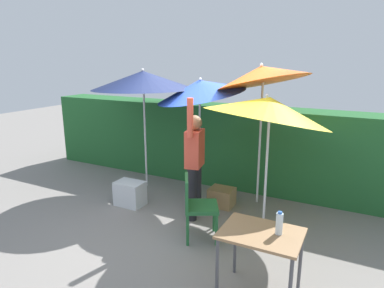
{
  "coord_description": "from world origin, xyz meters",
  "views": [
    {
      "loc": [
        2.36,
        -4.28,
        2.42
      ],
      "look_at": [
        0.0,
        0.3,
        1.1
      ],
      "focal_mm": 31.64,
      "sensor_mm": 36.0,
      "label": 1
    }
  ],
  "objects_px": {
    "umbrella_rainbow": "(268,108)",
    "umbrella_orange": "(143,80)",
    "cooler_box": "(130,193)",
    "chair_plastic": "(196,204)",
    "umbrella_yellow": "(200,88)",
    "folding_table": "(261,240)",
    "person_vendor": "(195,159)",
    "umbrella_navy": "(262,75)",
    "crate_cardboard": "(222,197)",
    "bottle_water": "(279,223)"
  },
  "relations": [
    {
      "from": "person_vendor",
      "to": "cooler_box",
      "type": "bearing_deg",
      "value": -173.46
    },
    {
      "from": "umbrella_orange",
      "to": "umbrella_rainbow",
      "type": "bearing_deg",
      "value": -12.34
    },
    {
      "from": "umbrella_rainbow",
      "to": "umbrella_yellow",
      "type": "relative_size",
      "value": 0.96
    },
    {
      "from": "umbrella_rainbow",
      "to": "umbrella_orange",
      "type": "xyz_separation_m",
      "value": [
        -2.44,
        0.53,
        0.28
      ]
    },
    {
      "from": "cooler_box",
      "to": "folding_table",
      "type": "xyz_separation_m",
      "value": [
        2.57,
        -1.21,
        0.44
      ]
    },
    {
      "from": "umbrella_orange",
      "to": "umbrella_yellow",
      "type": "relative_size",
      "value": 0.99
    },
    {
      "from": "umbrella_yellow",
      "to": "cooler_box",
      "type": "xyz_separation_m",
      "value": [
        -0.8,
        -1.02,
        -1.71
      ]
    },
    {
      "from": "umbrella_rainbow",
      "to": "umbrella_orange",
      "type": "bearing_deg",
      "value": 167.66
    },
    {
      "from": "cooler_box",
      "to": "crate_cardboard",
      "type": "height_order",
      "value": "cooler_box"
    },
    {
      "from": "bottle_water",
      "to": "cooler_box",
      "type": "bearing_deg",
      "value": 156.94
    },
    {
      "from": "umbrella_orange",
      "to": "person_vendor",
      "type": "bearing_deg",
      "value": -27.31
    },
    {
      "from": "umbrella_rainbow",
      "to": "cooler_box",
      "type": "xyz_separation_m",
      "value": [
        -2.17,
        -0.33,
        -1.54
      ]
    },
    {
      "from": "person_vendor",
      "to": "cooler_box",
      "type": "height_order",
      "value": "person_vendor"
    },
    {
      "from": "umbrella_rainbow",
      "to": "person_vendor",
      "type": "distance_m",
      "value": 1.32
    },
    {
      "from": "umbrella_orange",
      "to": "bottle_water",
      "type": "bearing_deg",
      "value": -34.05
    },
    {
      "from": "umbrella_yellow",
      "to": "cooler_box",
      "type": "relative_size",
      "value": 4.73
    },
    {
      "from": "crate_cardboard",
      "to": "bottle_water",
      "type": "height_order",
      "value": "bottle_water"
    },
    {
      "from": "umbrella_yellow",
      "to": "chair_plastic",
      "type": "height_order",
      "value": "umbrella_yellow"
    },
    {
      "from": "umbrella_navy",
      "to": "folding_table",
      "type": "relative_size",
      "value": 3.14
    },
    {
      "from": "umbrella_rainbow",
      "to": "umbrella_navy",
      "type": "distance_m",
      "value": 0.9
    },
    {
      "from": "bottle_water",
      "to": "folding_table",
      "type": "bearing_deg",
      "value": -164.93
    },
    {
      "from": "folding_table",
      "to": "person_vendor",
      "type": "bearing_deg",
      "value": 136.73
    },
    {
      "from": "person_vendor",
      "to": "folding_table",
      "type": "relative_size",
      "value": 2.35
    },
    {
      "from": "umbrella_navy",
      "to": "person_vendor",
      "type": "relative_size",
      "value": 1.33
    },
    {
      "from": "chair_plastic",
      "to": "bottle_water",
      "type": "height_order",
      "value": "bottle_water"
    },
    {
      "from": "cooler_box",
      "to": "bottle_water",
      "type": "distance_m",
      "value": 3.04
    },
    {
      "from": "umbrella_yellow",
      "to": "umbrella_navy",
      "type": "relative_size",
      "value": 0.9
    },
    {
      "from": "umbrella_orange",
      "to": "folding_table",
      "type": "distance_m",
      "value": 3.77
    },
    {
      "from": "cooler_box",
      "to": "chair_plastic",
      "type": "bearing_deg",
      "value": -17.5
    },
    {
      "from": "umbrella_yellow",
      "to": "umbrella_orange",
      "type": "bearing_deg",
      "value": -171.39
    },
    {
      "from": "umbrella_orange",
      "to": "bottle_water",
      "type": "xyz_separation_m",
      "value": [
        3.0,
        -2.02,
        -1.18
      ]
    },
    {
      "from": "crate_cardboard",
      "to": "umbrella_rainbow",
      "type": "bearing_deg",
      "value": -23.76
    },
    {
      "from": "umbrella_orange",
      "to": "umbrella_navy",
      "type": "distance_m",
      "value": 2.14
    },
    {
      "from": "cooler_box",
      "to": "crate_cardboard",
      "type": "bearing_deg",
      "value": 26.0
    },
    {
      "from": "chair_plastic",
      "to": "umbrella_rainbow",
      "type": "bearing_deg",
      "value": 48.57
    },
    {
      "from": "umbrella_navy",
      "to": "umbrella_orange",
      "type": "bearing_deg",
      "value": -174.57
    },
    {
      "from": "crate_cardboard",
      "to": "folding_table",
      "type": "relative_size",
      "value": 0.5
    },
    {
      "from": "umbrella_navy",
      "to": "cooler_box",
      "type": "height_order",
      "value": "umbrella_navy"
    },
    {
      "from": "person_vendor",
      "to": "crate_cardboard",
      "type": "relative_size",
      "value": 4.69
    },
    {
      "from": "crate_cardboard",
      "to": "bottle_water",
      "type": "bearing_deg",
      "value": -53.75
    },
    {
      "from": "umbrella_yellow",
      "to": "cooler_box",
      "type": "distance_m",
      "value": 2.15
    },
    {
      "from": "cooler_box",
      "to": "crate_cardboard",
      "type": "relative_size",
      "value": 1.19
    },
    {
      "from": "umbrella_rainbow",
      "to": "umbrella_navy",
      "type": "relative_size",
      "value": 0.86
    },
    {
      "from": "umbrella_rainbow",
      "to": "person_vendor",
      "type": "bearing_deg",
      "value": -169.16
    },
    {
      "from": "chair_plastic",
      "to": "cooler_box",
      "type": "distance_m",
      "value": 1.58
    },
    {
      "from": "umbrella_navy",
      "to": "chair_plastic",
      "type": "xyz_separation_m",
      "value": [
        -0.39,
        -1.53,
        -1.65
      ]
    },
    {
      "from": "crate_cardboard",
      "to": "cooler_box",
      "type": "bearing_deg",
      "value": -154.0
    },
    {
      "from": "umbrella_navy",
      "to": "umbrella_rainbow",
      "type": "bearing_deg",
      "value": -66.95
    },
    {
      "from": "cooler_box",
      "to": "folding_table",
      "type": "distance_m",
      "value": 2.87
    },
    {
      "from": "folding_table",
      "to": "chair_plastic",
      "type": "bearing_deg",
      "value": 145.93
    }
  ]
}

